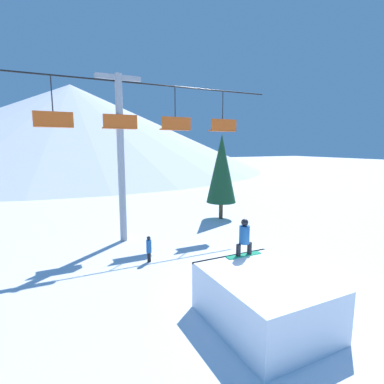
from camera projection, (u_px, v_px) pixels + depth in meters
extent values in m
plane|color=white|center=(288.00, 326.00, 8.90)|extent=(220.00, 220.00, 0.00)
cone|color=silver|center=(72.00, 127.00, 67.50)|extent=(83.87, 83.87, 18.67)
cube|color=white|center=(264.00, 300.00, 8.89)|extent=(2.95, 3.68, 1.55)
cube|color=silver|center=(231.00, 256.00, 10.36)|extent=(2.95, 0.10, 0.06)
cube|color=#1E9E6B|center=(244.00, 255.00, 10.34)|extent=(1.33, 0.26, 0.03)
cylinder|color=black|center=(238.00, 250.00, 10.21)|extent=(0.16, 0.16, 0.41)
cylinder|color=black|center=(249.00, 248.00, 10.41)|extent=(0.16, 0.16, 0.41)
cylinder|color=#1E5693|center=(244.00, 235.00, 10.23)|extent=(0.36, 0.36, 0.62)
sphere|color=black|center=(245.00, 222.00, 10.16)|extent=(0.25, 0.25, 0.25)
cylinder|color=#9E9EA3|center=(121.00, 160.00, 16.26)|extent=(0.38, 0.38, 9.04)
cube|color=#9E9EA3|center=(118.00, 77.00, 15.60)|extent=(2.40, 0.24, 0.24)
cylinder|color=black|center=(118.00, 81.00, 15.63)|extent=(18.92, 0.08, 0.08)
cylinder|color=#28282D|center=(52.00, 101.00, 14.41)|extent=(0.06, 0.06, 2.40)
cube|color=#E05619|center=(54.00, 126.00, 14.59)|extent=(1.80, 0.44, 0.08)
cube|color=#E05619|center=(54.00, 119.00, 14.38)|extent=(1.80, 0.08, 0.70)
cylinder|color=#28282D|center=(119.00, 105.00, 15.81)|extent=(0.06, 0.06, 2.40)
cube|color=#E05619|center=(120.00, 128.00, 16.00)|extent=(1.80, 0.44, 0.08)
cube|color=#E05619|center=(120.00, 121.00, 15.78)|extent=(1.80, 0.08, 0.70)
cylinder|color=#28282D|center=(175.00, 108.00, 17.22)|extent=(0.06, 0.06, 2.40)
cube|color=#E05619|center=(175.00, 130.00, 17.40)|extent=(1.80, 0.44, 0.08)
cube|color=#E05619|center=(176.00, 123.00, 17.19)|extent=(1.80, 0.08, 0.70)
cylinder|color=#28282D|center=(223.00, 111.00, 18.62)|extent=(0.06, 0.06, 2.40)
cube|color=#E05619|center=(222.00, 131.00, 18.80)|extent=(1.80, 0.44, 0.08)
cube|color=#E05619|center=(224.00, 125.00, 18.59)|extent=(1.80, 0.08, 0.70)
cylinder|color=#4C3823|center=(221.00, 210.00, 21.98)|extent=(0.29, 0.29, 1.22)
cone|color=#194728|center=(221.00, 169.00, 21.50)|extent=(2.14, 2.14, 4.90)
cylinder|color=black|center=(149.00, 257.00, 13.79)|extent=(0.17, 0.17, 0.45)
cylinder|color=#1E5693|center=(149.00, 246.00, 13.71)|extent=(0.24, 0.24, 0.60)
sphere|color=#232328|center=(149.00, 238.00, 13.65)|extent=(0.18, 0.18, 0.18)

